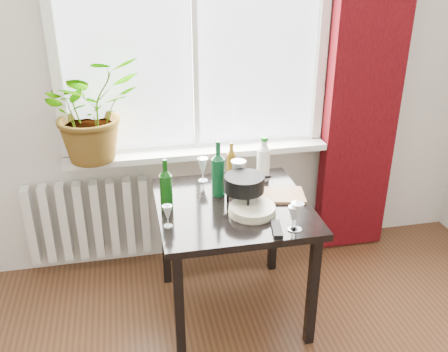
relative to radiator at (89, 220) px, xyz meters
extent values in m
cube|color=white|center=(0.75, 0.04, 1.22)|extent=(1.72, 0.08, 1.62)
cube|color=silver|center=(0.75, -0.03, 0.44)|extent=(1.72, 0.20, 0.04)
cube|color=#360408|center=(1.87, -0.06, 0.92)|extent=(0.50, 0.12, 2.56)
cube|color=silver|center=(0.00, 0.00, 0.00)|extent=(0.80, 0.10, 0.55)
cube|color=black|center=(0.85, -0.63, 0.34)|extent=(0.85, 0.85, 0.04)
cube|color=black|center=(0.48, -1.00, -0.03)|extent=(0.05, 0.05, 0.70)
cube|color=black|center=(0.48, -0.27, -0.03)|extent=(0.05, 0.05, 0.70)
cube|color=black|center=(1.21, -1.00, -0.03)|extent=(0.05, 0.05, 0.70)
cube|color=black|center=(1.21, -0.27, -0.03)|extent=(0.05, 0.05, 0.70)
imported|color=#317920|center=(0.10, -0.06, 0.79)|extent=(0.74, 0.70, 0.64)
cylinder|color=beige|center=(0.93, -0.75, 0.38)|extent=(0.34, 0.34, 0.04)
cube|color=black|center=(1.01, -0.96, 0.37)|extent=(0.08, 0.17, 0.02)
cube|color=#9A6A45|center=(1.12, -0.60, 0.37)|extent=(0.34, 0.25, 0.02)
camera|label=1|loc=(0.30, -3.04, 1.69)|focal=40.00mm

